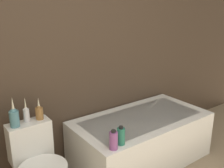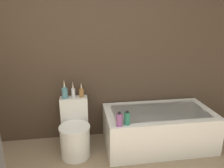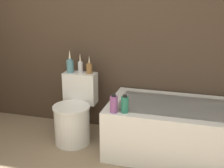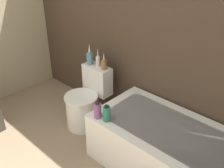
% 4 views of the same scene
% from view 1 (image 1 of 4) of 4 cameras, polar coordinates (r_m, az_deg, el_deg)
% --- Properties ---
extents(wall_back_tiled, '(6.40, 0.06, 2.60)m').
position_cam_1_polar(wall_back_tiled, '(2.56, -13.47, 7.84)').
color(wall_back_tiled, '#423326').
rests_on(wall_back_tiled, ground_plane).
extents(bathtub, '(1.48, 0.79, 0.52)m').
position_cam_1_polar(bathtub, '(2.96, 6.30, -11.76)').
color(bathtub, white).
rests_on(bathtub, ground).
extents(vase_gold, '(0.08, 0.08, 0.26)m').
position_cam_1_polar(vase_gold, '(2.31, -20.53, -6.69)').
color(vase_gold, teal).
rests_on(vase_gold, toilet).
extents(vase_silver, '(0.05, 0.05, 0.22)m').
position_cam_1_polar(vase_silver, '(2.37, -18.16, -6.18)').
color(vase_silver, silver).
rests_on(vase_silver, toilet).
extents(vase_bronze, '(0.07, 0.07, 0.20)m').
position_cam_1_polar(vase_bronze, '(2.39, -15.55, -5.85)').
color(vase_bronze, olive).
rests_on(vase_bronze, toilet).
extents(shampoo_bottle_tall, '(0.07, 0.07, 0.18)m').
position_cam_1_polar(shampoo_bottle_tall, '(2.23, 0.32, -12.16)').
color(shampoo_bottle_tall, '#8C4C8C').
rests_on(shampoo_bottle_tall, bathtub).
extents(shampoo_bottle_short, '(0.07, 0.07, 0.17)m').
position_cam_1_polar(shampoo_bottle_short, '(2.30, 1.95, -11.25)').
color(shampoo_bottle_short, '#267259').
rests_on(shampoo_bottle_short, bathtub).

